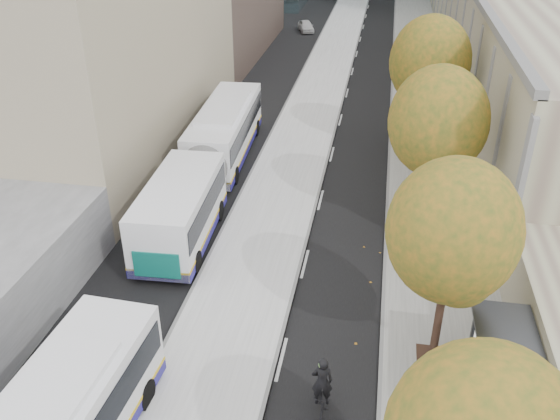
% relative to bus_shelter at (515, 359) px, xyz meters
% --- Properties ---
extents(bus_platform, '(4.25, 150.00, 0.15)m').
position_rel_bus_shelter_xyz_m(bus_platform, '(-9.56, 24.04, -2.11)').
color(bus_platform, '#B4B4B4').
rests_on(bus_platform, ground).
extents(sidewalk, '(4.75, 150.00, 0.08)m').
position_rel_bus_shelter_xyz_m(sidewalk, '(-1.56, 24.04, -2.15)').
color(sidewalk, gray).
rests_on(sidewalk, ground).
extents(bus_shelter, '(1.90, 4.40, 2.53)m').
position_rel_bus_shelter_xyz_m(bus_shelter, '(0.00, 0.00, 0.00)').
color(bus_shelter, '#383A3F').
rests_on(bus_shelter, sidewalk).
extents(tree_c, '(4.20, 4.20, 7.28)m').
position_rel_bus_shelter_xyz_m(tree_c, '(-2.09, 2.04, 3.06)').
color(tree_c, black).
rests_on(tree_c, sidewalk).
extents(tree_d, '(4.40, 4.40, 7.60)m').
position_rel_bus_shelter_xyz_m(tree_d, '(-2.09, 11.04, 3.28)').
color(tree_d, black).
rests_on(tree_d, sidewalk).
extents(tree_e, '(4.60, 4.60, 7.92)m').
position_rel_bus_shelter_xyz_m(tree_e, '(-2.09, 20.04, 3.50)').
color(tree_e, black).
rests_on(tree_e, sidewalk).
extents(bus_far, '(3.53, 18.55, 3.07)m').
position_rel_bus_shelter_xyz_m(bus_far, '(-13.44, 13.43, -0.51)').
color(bus_far, white).
rests_on(bus_far, ground).
extents(cyclist, '(0.77, 1.85, 2.30)m').
position_rel_bus_shelter_xyz_m(cyclist, '(-5.69, -1.12, -1.33)').
color(cyclist, black).
rests_on(cyclist, ground).
extents(distant_car, '(2.41, 3.74, 1.19)m').
position_rel_bus_shelter_xyz_m(distant_car, '(-13.45, 51.56, -1.60)').
color(distant_car, silver).
rests_on(distant_car, ground).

